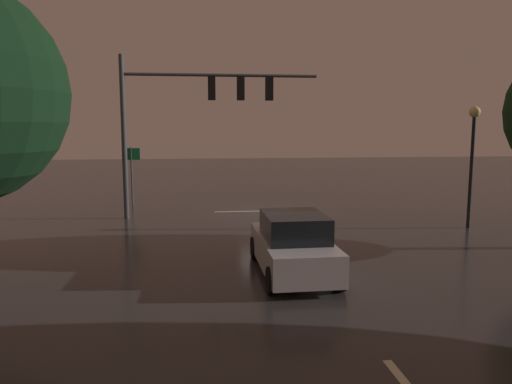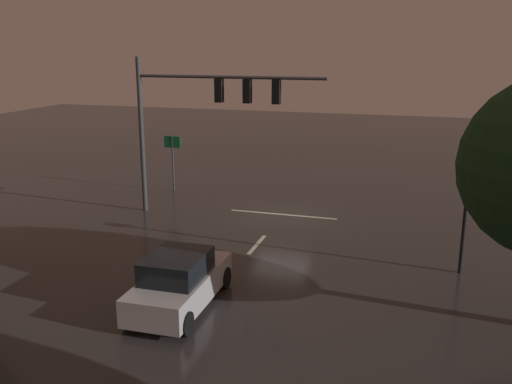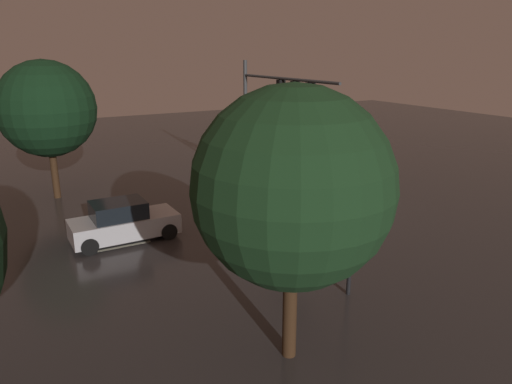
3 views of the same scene
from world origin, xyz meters
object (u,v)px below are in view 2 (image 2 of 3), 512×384
object	(u,v)px
route_sign	(173,151)
street_lamp_left_kerb	(469,177)
traffic_signal_assembly	(203,106)
car_approaching	(179,282)

from	to	relation	value
route_sign	street_lamp_left_kerb	bearing A→B (deg)	152.44
traffic_signal_assembly	street_lamp_left_kerb	xyz separation A→B (m)	(-10.83, 3.67, -1.60)
car_approaching	route_sign	xyz separation A→B (m)	(5.97, -12.51, 1.36)
traffic_signal_assembly	route_sign	distance (m)	5.70
street_lamp_left_kerb	traffic_signal_assembly	bearing A→B (deg)	-18.73
traffic_signal_assembly	street_lamp_left_kerb	bearing A→B (deg)	161.27
traffic_signal_assembly	route_sign	xyz separation A→B (m)	(3.29, -3.69, -2.83)
street_lamp_left_kerb	car_approaching	bearing A→B (deg)	32.27
car_approaching	street_lamp_left_kerb	distance (m)	9.97
street_lamp_left_kerb	route_sign	world-z (taller)	street_lamp_left_kerb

